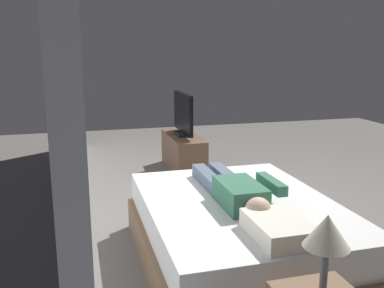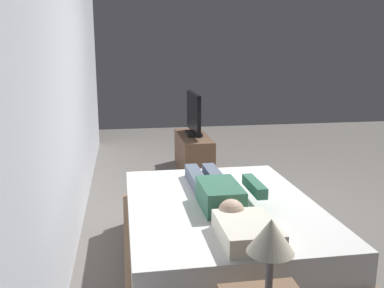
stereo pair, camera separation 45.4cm
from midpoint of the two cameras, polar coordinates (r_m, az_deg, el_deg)
ground_plane at (r=4.62m, az=10.57°, el=-8.91°), size 10.00×10.00×0.00m
back_wall at (r=4.45m, az=-12.77°, el=8.70°), size 6.40×0.10×2.80m
bed at (r=3.39m, az=7.83°, el=-12.19°), size 1.97×1.49×0.54m
pillow at (r=2.69m, az=12.30°, el=-11.42°), size 0.48×0.34×0.12m
person at (r=3.28m, az=7.49°, el=-6.34°), size 1.26×0.46×0.18m
remote at (r=3.57m, az=13.01°, el=-6.20°), size 0.15×0.04×0.02m
tv_stand at (r=5.99m, az=2.37°, el=-1.19°), size 1.10×0.40×0.50m
tv at (r=5.88m, az=2.42°, el=3.87°), size 0.88×0.20×0.59m
lamp at (r=2.04m, az=16.98°, el=-12.00°), size 0.22×0.22×0.42m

